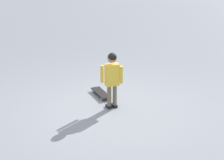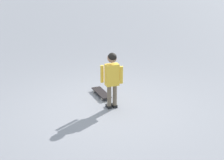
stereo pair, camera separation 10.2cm
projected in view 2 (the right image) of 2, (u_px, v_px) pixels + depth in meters
name	position (u px, v px, depth m)	size (l,w,h in m)	color
ground_plane	(105.00, 111.00, 6.22)	(50.00, 50.00, 0.00)	gray
child_person	(112.00, 74.00, 6.13)	(0.25, 0.36, 1.06)	brown
skateboard	(101.00, 93.00, 6.88)	(0.64, 0.21, 0.07)	black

